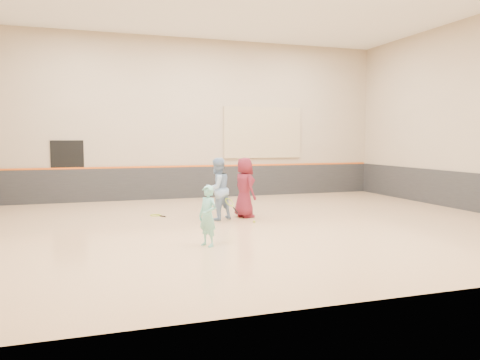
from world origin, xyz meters
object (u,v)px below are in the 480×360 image
object	(u,v)px
spare_racket	(155,215)
young_man	(245,187)
instructor	(217,189)
girl	(208,216)

from	to	relation	value
spare_racket	young_man	bearing A→B (deg)	-23.82
instructor	spare_racket	world-z (taller)	instructor
young_man	spare_racket	world-z (taller)	young_man
instructor	spare_racket	xyz separation A→B (m)	(-1.54, 1.26, -0.84)
spare_racket	instructor	bearing A→B (deg)	-39.29
instructor	young_man	xyz separation A→B (m)	(0.87, 0.20, -0.01)
young_man	girl	bearing A→B (deg)	137.43
girl	spare_racket	size ratio (longest dim) A/B	1.75
spare_racket	girl	bearing A→B (deg)	-83.31
girl	instructor	size ratio (longest dim) A/B	0.74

